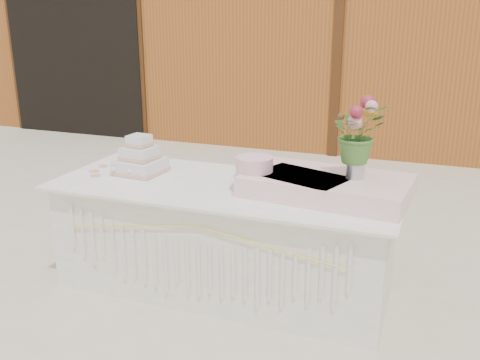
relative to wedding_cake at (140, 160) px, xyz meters
name	(u,v)px	position (x,y,z in m)	size (l,w,h in m)	color
ground	(226,285)	(0.69, -0.05, -0.87)	(80.00, 80.00, 0.00)	beige
barn	(361,28)	(0.68, 5.94, 0.81)	(12.60, 4.60, 3.30)	#92551E
cake_table	(225,237)	(0.69, -0.06, -0.48)	(2.40, 1.00, 0.77)	white
wedding_cake	(140,160)	(0.00, 0.00, 0.00)	(0.35, 0.35, 0.29)	silver
pink_cake_stand	(254,172)	(0.92, -0.08, 0.03)	(0.32, 0.32, 0.23)	white
satin_runner	(327,186)	(1.39, -0.02, -0.03)	(1.04, 0.60, 0.13)	#FFCDCD
flower_vase	(355,167)	(1.57, -0.01, 0.11)	(0.11, 0.11, 0.15)	#BCBCC1
bouquet	(358,125)	(1.57, -0.01, 0.38)	(0.34, 0.29, 0.38)	#43712D
loose_flowers	(102,168)	(-0.33, -0.02, -0.09)	(0.15, 0.36, 0.02)	pink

